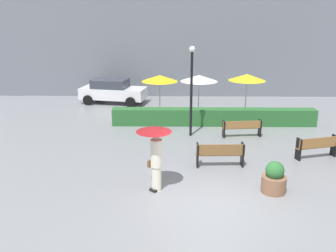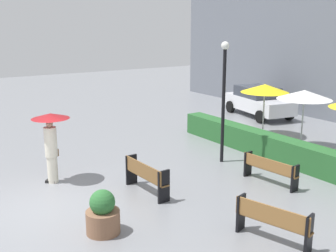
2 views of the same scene
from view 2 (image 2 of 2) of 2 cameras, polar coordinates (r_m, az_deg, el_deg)
The scene contains 11 objects.
ground_plane at distance 11.84m, azimuth -17.12°, elevation -10.73°, with size 60.00×60.00×0.00m, color gray.
bench_mid_center at distance 12.12m, azimuth -3.11°, elevation -6.72°, with size 1.85×0.44×0.93m.
bench_back_row at distance 13.20m, azimuth 13.76°, elevation -5.67°, with size 1.89×0.53×0.81m.
bench_far_right at distance 9.79m, azimuth 14.11°, elevation -12.41°, with size 1.78×0.78×0.90m.
pedestrian_with_umbrella at distance 13.17m, azimuth -15.76°, elevation -1.26°, with size 1.15×1.15×2.18m.
planter_pot at distance 10.05m, azimuth -8.93°, elevation -11.89°, with size 0.80×0.80×1.07m.
lamp_post at distance 14.50m, azimuth 7.65°, elevation 4.84°, with size 0.28×0.28×4.24m.
patio_umbrella_yellow at distance 18.29m, azimuth 13.14°, elevation 5.04°, with size 2.05×2.05×2.32m.
patio_umbrella_white at distance 16.72m, azimuth 18.20°, elevation 4.08°, with size 2.08×2.08×2.36m.
hedge_strip at distance 15.33m, azimuth 15.59°, elevation -3.26°, with size 10.62×0.70×0.87m, color #28602D.
parked_car at distance 22.81m, azimuth 12.28°, elevation 3.39°, with size 4.45×2.59×1.57m.
Camera 2 is at (10.46, -2.85, 4.78)m, focal length 44.47 mm.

